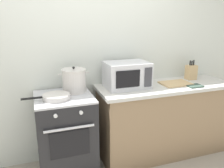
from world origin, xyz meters
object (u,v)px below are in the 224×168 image
Objects in this scene: frying_pan at (56,97)px; oven_mitt at (194,86)px; stove at (66,135)px; cutting_board at (176,83)px; stock_pot at (74,80)px; microwave at (127,75)px; knife_block at (191,72)px.

oven_mitt is at bearing -3.04° from frying_pan.
cutting_board is (1.37, 0.00, 0.47)m from stove.
stove is 1.45m from cutting_board.
stock_pot is 1.42m from oven_mitt.
microwave is at bearing -2.53° from stock_pot.
stove is 1.84× the size of microwave.
microwave is 1.39× the size of cutting_board.
microwave is 0.95m from knife_block.
frying_pan reaches higher than cutting_board.
knife_block is at bearing 6.85° from frying_pan.
stock_pot is 1.35× the size of knife_block.
stock_pot is at bearing 169.20° from oven_mitt.
knife_block is 1.42× the size of oven_mitt.
stock_pot is at bearing 175.13° from cutting_board.
stove is 1.79m from knife_block.
knife_block reaches higher than oven_mitt.
oven_mitt is at bearing -10.80° from stock_pot.
stove is 0.61m from stock_pot.
stove is 1.94× the size of frying_pan.
cutting_board is 1.40× the size of knife_block.
oven_mitt is (-0.17, -0.30, -0.09)m from knife_block.
frying_pan is (-0.08, -0.07, 0.48)m from stove.
knife_block is (1.70, 0.14, 0.56)m from stove.
microwave reaches higher than stove.
oven_mitt is at bearing -5.94° from stove.
cutting_board is (1.46, 0.07, -0.02)m from frying_pan.
frying_pan is at bearing 176.96° from oven_mitt.
cutting_board is (0.62, -0.08, -0.14)m from microwave.
knife_block reaches higher than cutting_board.
knife_block is (1.56, 0.03, -0.03)m from stock_pot.
stove is at bearing -173.97° from microwave.
stove is 2.56× the size of cutting_board.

